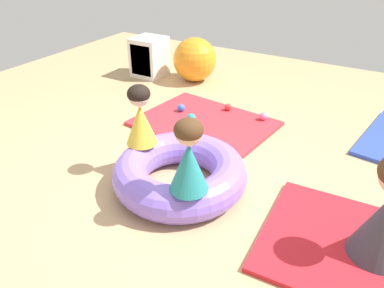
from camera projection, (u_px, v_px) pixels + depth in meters
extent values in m
plane|color=tan|center=(187.00, 185.00, 3.23)|extent=(8.00, 8.00, 0.00)
cube|color=red|center=(204.00, 123.00, 4.20)|extent=(1.55, 1.27, 0.04)
cube|color=red|center=(375.00, 255.00, 2.51)|extent=(1.54, 1.13, 0.04)
torus|color=#8466E0|center=(180.00, 173.00, 3.13)|extent=(1.12, 1.12, 0.30)
cone|color=yellow|center=(141.00, 124.00, 3.19)|extent=(0.38, 0.38, 0.36)
sphere|color=beige|center=(139.00, 96.00, 3.06)|extent=(0.18, 0.18, 0.18)
ellipsoid|color=black|center=(139.00, 94.00, 3.05)|extent=(0.19, 0.19, 0.15)
cone|color=teal|center=(189.00, 167.00, 2.60)|extent=(0.35, 0.35, 0.37)
sphere|color=#DBAD89|center=(189.00, 132.00, 2.47)|extent=(0.19, 0.19, 0.19)
ellipsoid|color=#472D19|center=(189.00, 130.00, 2.46)|extent=(0.20, 0.20, 0.16)
sphere|color=teal|center=(191.00, 118.00, 4.16)|extent=(0.10, 0.10, 0.10)
sphere|color=pink|center=(263.00, 116.00, 4.21)|extent=(0.09, 0.09, 0.09)
sphere|color=red|center=(228.00, 107.00, 4.44)|extent=(0.08, 0.08, 0.08)
sphere|color=blue|center=(181.00, 108.00, 4.41)|extent=(0.09, 0.09, 0.09)
sphere|color=orange|center=(195.00, 60.00, 5.29)|extent=(0.62, 0.62, 0.62)
cube|color=silver|center=(149.00, 57.00, 5.50)|extent=(0.44, 0.44, 0.56)
cube|color=#2D2D33|center=(145.00, 59.00, 5.41)|extent=(0.34, 0.20, 0.44)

